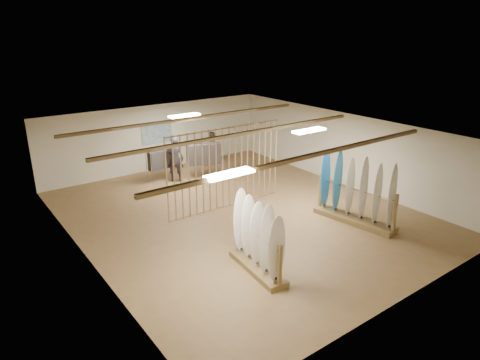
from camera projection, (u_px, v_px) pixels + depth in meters
floor at (240, 214)px, 14.17m from camera, size 12.00×12.00×0.00m
ceiling at (240, 131)px, 13.23m from camera, size 12.00×12.00×0.00m
wall_back at (157, 137)px, 18.25m from camera, size 12.00×0.00×12.00m
wall_front at (406, 247)px, 9.15m from camera, size 12.00×0.00×12.00m
wall_left at (83, 212)px, 10.91m from camera, size 0.00×12.00×12.00m
wall_right at (344, 149)px, 16.49m from camera, size 0.00×12.00×12.00m
ceiling_slats at (240, 134)px, 13.26m from camera, size 9.50×6.12×0.10m
light_panels at (240, 133)px, 13.25m from camera, size 1.20×0.35×0.06m
bamboo_partition at (226, 168)px, 14.31m from camera, size 4.45×0.05×2.78m
poster at (157, 133)px, 18.17m from camera, size 1.40×0.03×0.90m
rack_left at (258, 247)px, 10.67m from camera, size 0.76×2.09×1.95m
rack_right at (356, 200)px, 13.35m from camera, size 1.01×2.76×2.18m
clothing_rack_a at (162, 159)px, 17.07m from camera, size 1.23×0.45×1.33m
clothing_rack_b at (204, 154)px, 17.35m from camera, size 1.34×0.84×1.51m
shopper_a at (175, 156)px, 16.89m from camera, size 0.91×0.88×2.08m
shopper_b at (213, 147)px, 18.79m from camera, size 1.07×1.05×1.76m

